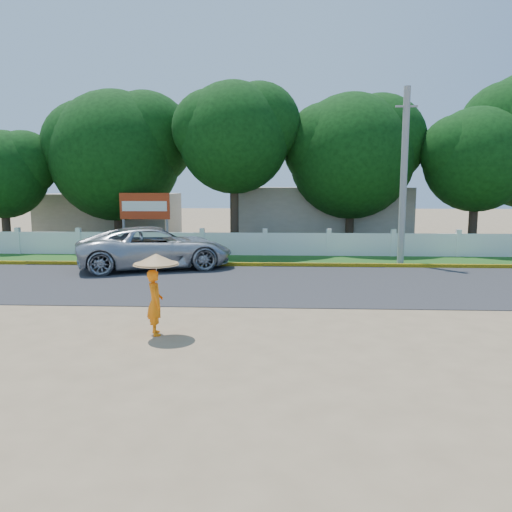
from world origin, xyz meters
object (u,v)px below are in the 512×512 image
Objects in this scene: monk_with_parasol at (156,282)px; billboard at (145,209)px; utility_pole at (404,177)px; vehicle at (156,248)px.

billboard is (-3.95, 13.81, 0.94)m from monk_with_parasol.
billboard is (-11.86, 3.29, -1.52)m from utility_pole.
monk_with_parasol reaches higher than vehicle.
vehicle is 5.38m from billboard.
billboard reaches higher than vehicle.
vehicle is at bearing -170.87° from utility_pole.
billboard reaches higher than monk_with_parasol.
utility_pole is 12.41m from billboard.
monk_with_parasol is at bearing -126.95° from utility_pole.
vehicle is (-10.13, -1.63, -2.82)m from utility_pole.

